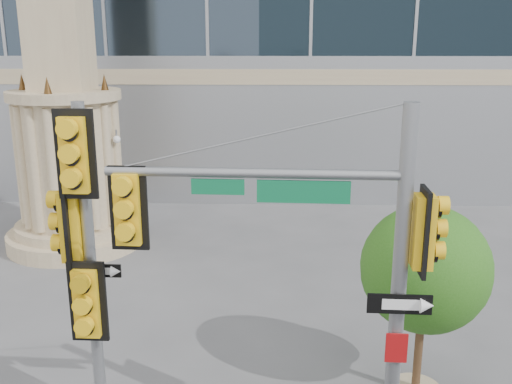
{
  "coord_description": "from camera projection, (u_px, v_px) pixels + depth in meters",
  "views": [
    {
      "loc": [
        0.51,
        -8.86,
        6.65
      ],
      "look_at": [
        0.21,
        2.0,
        3.72
      ],
      "focal_mm": 40.0,
      "sensor_mm": 36.0,
      "label": 1
    }
  ],
  "objects": [
    {
      "name": "monument",
      "position": [
        63.0,
        76.0,
        17.7
      ],
      "size": [
        4.4,
        4.4,
        16.6
      ],
      "color": "tan",
      "rests_on": "ground"
    },
    {
      "name": "main_signal_pole",
      "position": [
        324.0,
        261.0,
        7.99
      ],
      "size": [
        4.55,
        0.61,
        5.86
      ],
      "rotation": [
        0.0,
        0.0,
        -0.05
      ],
      "color": "slate",
      "rests_on": "ground"
    },
    {
      "name": "secondary_signal_pole",
      "position": [
        83.0,
        245.0,
        9.42
      ],
      "size": [
        0.97,
        0.74,
        5.7
      ],
      "rotation": [
        0.0,
        0.0,
        -0.02
      ],
      "color": "slate",
      "rests_on": "ground"
    },
    {
      "name": "street_tree",
      "position": [
        427.0,
        274.0,
        10.45
      ],
      "size": [
        2.42,
        2.36,
        3.77
      ],
      "color": "tan",
      "rests_on": "ground"
    }
  ]
}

